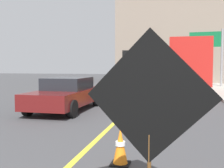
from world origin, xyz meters
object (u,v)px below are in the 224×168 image
Objects in this scene: traffic_cone_near_sign at (120,146)px; highway_guide_sign at (212,48)px; pickup_car at (66,94)px; arrow_board_trailer at (137,92)px; box_truck at (187,66)px; traffic_cone_mid_lane at (137,118)px; roadwork_sign at (150,100)px; traffic_cone_far_lane at (144,102)px.

highway_guide_sign is at bearing 78.26° from traffic_cone_near_sign.
highway_guide_sign reaches higher than pickup_car.
highway_guide_sign reaches higher than arrow_board_trailer.
box_truck is 11.56m from traffic_cone_mid_lane.
pickup_car is at bearing 118.99° from roadwork_sign.
traffic_cone_near_sign is 0.97× the size of traffic_cone_far_lane.
arrow_board_trailer is 0.54× the size of highway_guide_sign.
roadwork_sign is 0.47× the size of highway_guide_sign.
pickup_car reaches higher than traffic_cone_mid_lane.
highway_guide_sign is at bearing 71.94° from traffic_cone_far_lane.
box_truck reaches higher than traffic_cone_mid_lane.
box_truck is (1.15, 16.05, 0.41)m from roadwork_sign.
arrow_board_trailer is at bearing 97.55° from traffic_cone_mid_lane.
pickup_car is (-5.30, -8.56, -1.18)m from box_truck.
pickup_car is 3.29m from traffic_cone_far_lane.
traffic_cone_mid_lane is (-1.92, -11.30, -1.56)m from box_truck.
traffic_cone_near_sign is at bearing 111.95° from roadwork_sign.
traffic_cone_far_lane is (3.21, 0.68, -0.33)m from pickup_car.
traffic_cone_near_sign is at bearing -88.46° from traffic_cone_mid_lane.
highway_guide_sign reaches higher than traffic_cone_far_lane.
traffic_cone_mid_lane is at bearing -39.08° from pickup_car.
highway_guide_sign is at bearing 80.97° from roadwork_sign.
traffic_cone_far_lane is (-0.25, 6.44, 0.01)m from traffic_cone_near_sign.
highway_guide_sign is (3.44, 21.61, 1.95)m from roadwork_sign.
arrow_board_trailer is at bearing 95.62° from traffic_cone_near_sign.
pickup_car is 16.26m from highway_guide_sign.
traffic_cone_near_sign is 1.11× the size of traffic_cone_mid_lane.
traffic_cone_near_sign is (-4.13, -19.88, -3.07)m from highway_guide_sign.
box_truck reaches higher than traffic_cone_far_lane.
highway_guide_sign reaches higher than traffic_cone_mid_lane.
roadwork_sign is at bearing -99.03° from highway_guide_sign.
arrow_board_trailer is 12.03m from highway_guide_sign.
highway_guide_sign is 17.65m from traffic_cone_mid_lane.
pickup_car is 6.41× the size of traffic_cone_near_sign.
box_truck reaches higher than traffic_cone_near_sign.
roadwork_sign is 21.97m from highway_guide_sign.
highway_guide_sign is (7.59, 14.12, 2.73)m from pickup_car.
roadwork_sign is 11.25m from arrow_board_trailer.
traffic_cone_mid_lane is (-0.08, 3.02, -0.04)m from traffic_cone_near_sign.
arrow_board_trailer reaches higher than traffic_cone_near_sign.
roadwork_sign is at bearing -68.05° from traffic_cone_near_sign.
pickup_car is 7.13× the size of traffic_cone_mid_lane.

